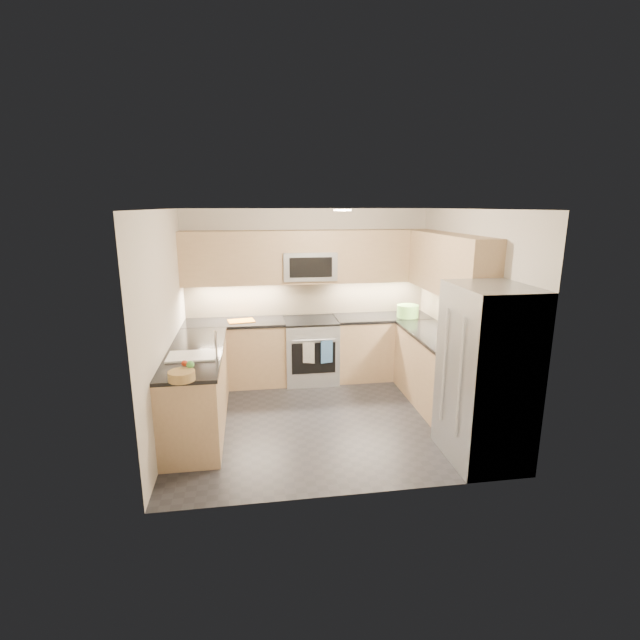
% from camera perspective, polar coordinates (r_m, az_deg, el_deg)
% --- Properties ---
extents(floor, '(3.60, 3.20, 0.00)m').
position_cam_1_polar(floor, '(5.84, 0.53, -11.84)').
color(floor, '#25252A').
rests_on(floor, ground).
extents(ceiling, '(3.60, 3.20, 0.02)m').
position_cam_1_polar(ceiling, '(5.26, 0.59, 13.48)').
color(ceiling, beige).
rests_on(ceiling, wall_back).
extents(wall_back, '(3.60, 0.02, 2.50)m').
position_cam_1_polar(wall_back, '(6.97, -1.55, 3.24)').
color(wall_back, beige).
rests_on(wall_back, floor).
extents(wall_front, '(3.60, 0.02, 2.50)m').
position_cam_1_polar(wall_front, '(3.91, 4.32, -5.37)').
color(wall_front, beige).
rests_on(wall_front, floor).
extents(wall_left, '(0.02, 3.20, 2.50)m').
position_cam_1_polar(wall_left, '(5.44, -18.52, -0.54)').
color(wall_left, beige).
rests_on(wall_left, floor).
extents(wall_right, '(0.02, 3.20, 2.50)m').
position_cam_1_polar(wall_right, '(5.97, 17.87, 0.76)').
color(wall_right, beige).
rests_on(wall_right, floor).
extents(base_cab_back_left, '(1.42, 0.60, 0.90)m').
position_cam_1_polar(base_cab_back_left, '(6.83, -10.32, -4.14)').
color(base_cab_back_left, tan).
rests_on(base_cab_back_left, floor).
extents(base_cab_back_right, '(1.42, 0.60, 0.90)m').
position_cam_1_polar(base_cab_back_right, '(7.09, 7.59, -3.35)').
color(base_cab_back_right, tan).
rests_on(base_cab_back_right, floor).
extents(base_cab_right, '(0.60, 1.70, 0.90)m').
position_cam_1_polar(base_cab_right, '(6.20, 14.21, -6.23)').
color(base_cab_right, tan).
rests_on(base_cab_right, floor).
extents(base_cab_peninsula, '(0.60, 2.00, 0.90)m').
position_cam_1_polar(base_cab_peninsula, '(5.64, -14.86, -8.33)').
color(base_cab_peninsula, tan).
rests_on(base_cab_peninsula, floor).
extents(countertop_back_left, '(1.42, 0.63, 0.04)m').
position_cam_1_polar(countertop_back_left, '(6.70, -10.50, -0.32)').
color(countertop_back_left, black).
rests_on(countertop_back_left, base_cab_back_left).
extents(countertop_back_right, '(1.42, 0.63, 0.04)m').
position_cam_1_polar(countertop_back_right, '(6.97, 7.71, 0.34)').
color(countertop_back_right, black).
rests_on(countertop_back_right, base_cab_back_right).
extents(countertop_right, '(0.63, 1.70, 0.04)m').
position_cam_1_polar(countertop_right, '(6.06, 14.47, -2.05)').
color(countertop_right, black).
rests_on(countertop_right, base_cab_right).
extents(countertop_peninsula, '(0.63, 2.00, 0.04)m').
position_cam_1_polar(countertop_peninsula, '(5.48, -15.16, -3.77)').
color(countertop_peninsula, black).
rests_on(countertop_peninsula, base_cab_peninsula).
extents(upper_cab_back, '(3.60, 0.35, 0.75)m').
position_cam_1_polar(upper_cab_back, '(6.71, -1.39, 7.79)').
color(upper_cab_back, tan).
rests_on(upper_cab_back, wall_back).
extents(upper_cab_right, '(0.35, 1.95, 0.75)m').
position_cam_1_polar(upper_cab_right, '(6.04, 15.63, 6.61)').
color(upper_cab_right, tan).
rests_on(upper_cab_right, wall_right).
extents(backsplash_back, '(3.60, 0.01, 0.51)m').
position_cam_1_polar(backsplash_back, '(6.97, -1.54, 2.79)').
color(backsplash_back, tan).
rests_on(backsplash_back, wall_back).
extents(backsplash_right, '(0.01, 2.30, 0.51)m').
position_cam_1_polar(backsplash_right, '(6.38, 16.02, 1.19)').
color(backsplash_right, tan).
rests_on(backsplash_right, wall_right).
extents(gas_range, '(0.76, 0.65, 0.91)m').
position_cam_1_polar(gas_range, '(6.85, -1.17, -3.81)').
color(gas_range, '#ABAFB3').
rests_on(gas_range, floor).
extents(range_cooktop, '(0.76, 0.65, 0.03)m').
position_cam_1_polar(range_cooktop, '(6.72, -1.19, -0.07)').
color(range_cooktop, black).
rests_on(range_cooktop, gas_range).
extents(oven_door_glass, '(0.62, 0.02, 0.45)m').
position_cam_1_polar(oven_door_glass, '(6.54, -0.79, -4.72)').
color(oven_door_glass, black).
rests_on(oven_door_glass, gas_range).
extents(oven_handle, '(0.60, 0.02, 0.02)m').
position_cam_1_polar(oven_handle, '(6.44, -0.77, -2.50)').
color(oven_handle, '#B2B5BA').
rests_on(oven_handle, gas_range).
extents(microwave, '(0.76, 0.40, 0.40)m').
position_cam_1_polar(microwave, '(6.70, -1.36, 6.71)').
color(microwave, gray).
rests_on(microwave, upper_cab_back).
extents(microwave_door, '(0.60, 0.01, 0.28)m').
position_cam_1_polar(microwave_door, '(6.50, -1.13, 6.49)').
color(microwave_door, black).
rests_on(microwave_door, microwave).
extents(refrigerator, '(0.70, 0.90, 1.80)m').
position_cam_1_polar(refrigerator, '(4.93, 19.79, -6.36)').
color(refrigerator, '#909497').
rests_on(refrigerator, floor).
extents(fridge_handle_left, '(0.02, 0.02, 1.20)m').
position_cam_1_polar(fridge_handle_left, '(4.60, 16.80, -6.91)').
color(fridge_handle_left, '#B2B5BA').
rests_on(fridge_handle_left, refrigerator).
extents(fridge_handle_right, '(0.02, 0.02, 1.20)m').
position_cam_1_polar(fridge_handle_right, '(4.91, 15.02, -5.48)').
color(fridge_handle_right, '#B2B5BA').
rests_on(fridge_handle_right, refrigerator).
extents(sink_basin, '(0.52, 0.38, 0.16)m').
position_cam_1_polar(sink_basin, '(5.26, -15.42, -5.00)').
color(sink_basin, white).
rests_on(sink_basin, base_cab_peninsula).
extents(faucet, '(0.03, 0.03, 0.28)m').
position_cam_1_polar(faucet, '(5.17, -12.70, -2.83)').
color(faucet, silver).
rests_on(faucet, countertop_peninsula).
extents(utensil_bowl, '(0.36, 0.36, 0.18)m').
position_cam_1_polar(utensil_bowl, '(6.93, 10.74, 1.09)').
color(utensil_bowl, '#75C253').
rests_on(utensil_bowl, countertop_back_right).
extents(cutting_board, '(0.40, 0.31, 0.01)m').
position_cam_1_polar(cutting_board, '(6.68, -9.67, -0.11)').
color(cutting_board, orange).
rests_on(cutting_board, countertop_back_left).
extents(fruit_basket, '(0.33, 0.33, 0.09)m').
position_cam_1_polar(fruit_basket, '(4.57, -16.67, -6.59)').
color(fruit_basket, '#9F7F4A').
rests_on(fruit_basket, countertop_peninsula).
extents(fruit_apple, '(0.06, 0.06, 0.06)m').
position_cam_1_polar(fruit_apple, '(4.69, -16.34, -5.13)').
color(fruit_apple, '#AA2C13').
rests_on(fruit_apple, fruit_basket).
extents(fruit_pear, '(0.07, 0.07, 0.07)m').
position_cam_1_polar(fruit_pear, '(4.63, -15.66, -5.30)').
color(fruit_pear, '#52A948').
rests_on(fruit_pear, fruit_basket).
extents(dish_towel_check, '(0.16, 0.07, 0.31)m').
position_cam_1_polar(dish_towel_check, '(6.46, -1.40, -4.02)').
color(dish_towel_check, silver).
rests_on(dish_towel_check, oven_handle).
extents(dish_towel_blue, '(0.17, 0.05, 0.33)m').
position_cam_1_polar(dish_towel_blue, '(6.50, 0.83, -3.92)').
color(dish_towel_blue, '#366095').
rests_on(dish_towel_blue, oven_handle).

